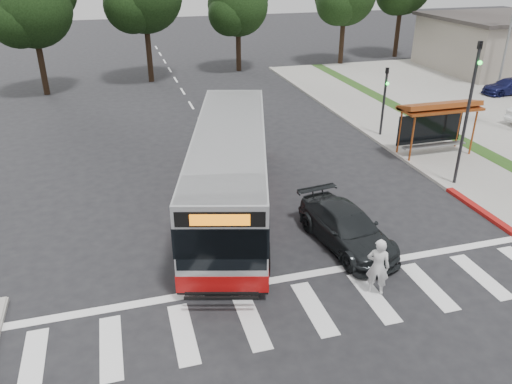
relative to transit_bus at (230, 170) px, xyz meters
name	(u,v)px	position (x,y,z in m)	size (l,w,h in m)	color
ground	(266,229)	(0.86, -2.29, -1.67)	(140.00, 140.00, 0.00)	black
sidewalk_east	(406,136)	(11.86, 5.71, -1.61)	(4.00, 40.00, 0.12)	gray
curb_east	(375,139)	(9.86, 5.71, -1.60)	(0.30, 40.00, 0.15)	#9E9991
curb_east_red	(495,220)	(9.86, -4.29, -1.60)	(0.32, 6.00, 0.15)	maroon
commercial_building	(512,44)	(30.86, 19.71, 0.53)	(14.00, 10.00, 4.40)	gray
crosswalk_ladder	(314,308)	(0.86, -7.29, -1.67)	(18.00, 2.60, 0.01)	silver
bus_shelter	(438,112)	(11.66, 2.81, 0.68)	(4.20, 1.60, 2.86)	#994419
traffic_signal_ne_tall	(469,104)	(10.46, -0.80, 2.20)	(0.18, 0.37, 6.50)	black
traffic_signal_ne_short	(385,95)	(10.46, 6.20, 0.80)	(0.18, 0.37, 4.00)	black
tree_north_b	(238,4)	(6.93, 25.77, 3.99)	(5.72, 5.33, 8.43)	black
tree_north_c	(32,6)	(-9.06, 21.77, 4.62)	(6.16, 5.74, 9.30)	black
transit_bus	(230,170)	(0.00, 0.00, 0.00)	(2.81, 12.97, 3.35)	#B0B2B5
pedestrian	(378,267)	(3.02, -7.09, -0.70)	(0.71, 0.47, 1.96)	silver
dark_sedan	(347,228)	(3.36, -4.17, -0.97)	(1.97, 4.84, 1.40)	black
parked_car_3	(508,86)	(24.12, 11.84, -1.00)	(1.61, 3.95, 1.15)	#131645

